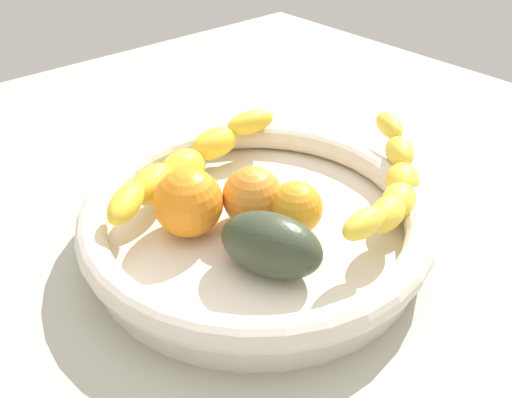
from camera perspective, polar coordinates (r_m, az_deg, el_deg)
name	(u,v)px	position (r cm, az deg, el deg)	size (l,w,h in cm)	color
kitchen_counter	(256,253)	(56.53, 0.00, -5.72)	(120.00, 120.00, 3.00)	#AAAA9A
fruit_bowl	(256,220)	(53.89, 0.00, -2.28)	(34.76, 34.76, 5.30)	silver
banana_draped_left	(393,182)	(55.99, 14.35, 1.72)	(14.37, 21.54, 5.27)	yellow
banana_draped_right	(187,163)	(58.43, -7.29, 3.77)	(10.19, 26.02, 5.52)	yellow
orange_front	(249,198)	(52.48, -0.71, 0.08)	(6.00, 6.00, 6.00)	orange
orange_mid_left	(188,202)	(51.66, -7.18, -0.36)	(6.73, 6.73, 6.73)	orange
orange_mid_right	(295,208)	(51.86, 4.19, -0.96)	(5.31, 5.31, 5.31)	orange
avocado_dark	(271,245)	(47.14, 1.61, -4.87)	(9.46, 5.56, 5.73)	#343D2A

